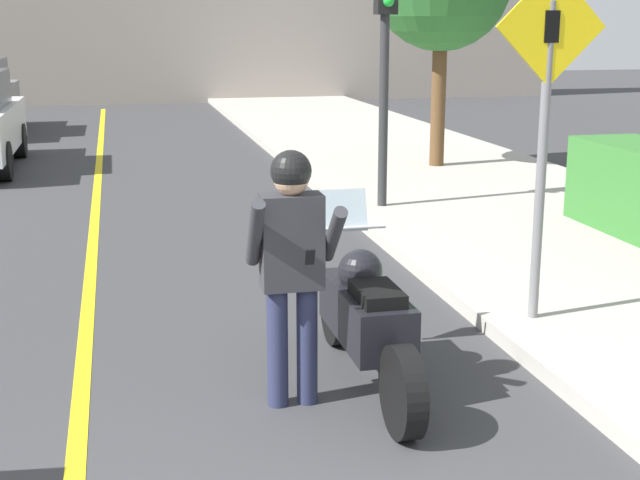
% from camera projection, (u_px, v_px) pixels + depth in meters
% --- Properties ---
extents(road_center_line, '(0.12, 36.00, 0.01)m').
position_uv_depth(road_center_line, '(90.00, 279.00, 8.87)').
color(road_center_line, yellow).
rests_on(road_center_line, ground).
extents(motorcycle, '(0.62, 2.28, 1.28)m').
position_uv_depth(motorcycle, '(365.00, 317.00, 6.22)').
color(motorcycle, black).
rests_on(motorcycle, ground).
extents(person_biker, '(0.59, 0.47, 1.72)m').
position_uv_depth(person_biker, '(292.00, 253.00, 5.74)').
color(person_biker, '#282D4C').
rests_on(person_biker, ground).
extents(crossing_sign, '(0.91, 0.08, 2.78)m').
position_uv_depth(crossing_sign, '(545.00, 113.00, 6.94)').
color(crossing_sign, slate).
rests_on(crossing_sign, sidewalk_curb).
extents(traffic_light, '(0.26, 0.30, 3.21)m').
position_uv_depth(traffic_light, '(385.00, 31.00, 11.21)').
color(traffic_light, '#2D2D30').
rests_on(traffic_light, sidewalk_curb).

